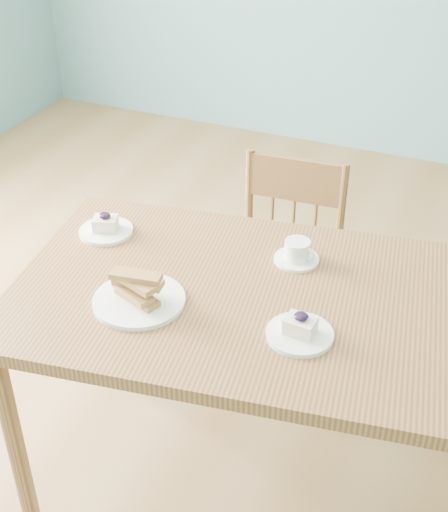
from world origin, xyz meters
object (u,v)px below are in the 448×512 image
object	(u,v)px
dining_chair	(282,272)
cheesecake_plate_near	(300,331)
dining_table	(266,318)
coffee_cup	(297,253)
biscotti_plate	(139,293)
cheesecake_plate_far	(106,228)

from	to	relation	value
dining_chair	cheesecake_plate_near	world-z (taller)	dining_chair
dining_table	cheesecake_plate_near	world-z (taller)	cheesecake_plate_near
dining_chair	coffee_cup	world-z (taller)	dining_chair
dining_table	biscotti_plate	xyz separation A→B (m)	(-0.30, -0.16, 0.11)
biscotti_plate	cheesecake_plate_far	bearing A→B (deg)	134.39
cheesecake_plate_near	biscotti_plate	bearing A→B (deg)	-175.35
dining_table	dining_chair	size ratio (longest dim) A/B	1.81
dining_chair	cheesecake_plate_far	bearing A→B (deg)	-136.63
dining_table	dining_chair	bearing A→B (deg)	95.11
dining_table	dining_chair	world-z (taller)	dining_chair
cheesecake_plate_far	biscotti_plate	bearing A→B (deg)	-45.61
cheesecake_plate_far	biscotti_plate	xyz separation A→B (m)	(0.27, -0.27, 0.01)
dining_table	dining_chair	xyz separation A→B (m)	(-0.14, 0.58, -0.25)
cheesecake_plate_near	biscotti_plate	world-z (taller)	biscotti_plate
biscotti_plate	dining_chair	bearing A→B (deg)	77.61
dining_chair	cheesecake_plate_near	size ratio (longest dim) A/B	4.85
coffee_cup	biscotti_plate	size ratio (longest dim) A/B	0.53
dining_table	coffee_cup	size ratio (longest dim) A/B	11.41
dining_chair	cheesecake_plate_far	xyz separation A→B (m)	(-0.43, -0.47, 0.34)
dining_chair	cheesecake_plate_near	bearing A→B (deg)	-72.40
dining_table	cheesecake_plate_far	distance (m)	0.59
coffee_cup	dining_table	bearing A→B (deg)	-80.02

